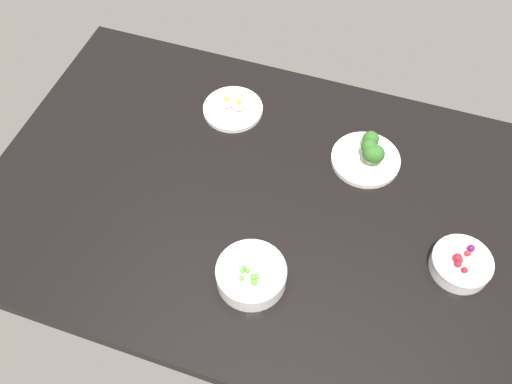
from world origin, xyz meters
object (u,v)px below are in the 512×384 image
at_px(plate_broccoli, 368,155).
at_px(plate_eggs, 233,108).
at_px(bowl_peas, 251,274).
at_px(bowl_berries, 461,263).

height_order(plate_broccoli, plate_eggs, plate_broccoli).
bearing_deg(bowl_peas, plate_broccoli, -112.47).
bearing_deg(bowl_berries, plate_broccoli, -41.58).
xyz_separation_m(plate_broccoli, bowl_berries, (-0.28, 0.25, -0.00)).
bearing_deg(bowl_berries, bowl_peas, 22.40).
distance_m(plate_broccoli, bowl_berries, 0.37).
relative_size(plate_broccoli, bowl_peas, 1.12).
bearing_deg(bowl_peas, bowl_berries, -157.60).
bearing_deg(plate_eggs, bowl_berries, 155.99).
bearing_deg(plate_broccoli, bowl_peas, 67.53).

